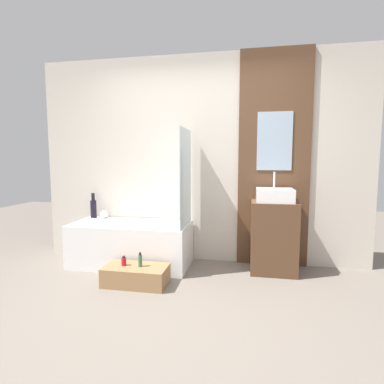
{
  "coord_description": "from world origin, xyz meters",
  "views": [
    {
      "loc": [
        0.63,
        -2.21,
        1.29
      ],
      "look_at": [
        0.08,
        0.72,
        0.98
      ],
      "focal_mm": 28.0,
      "sensor_mm": 36.0,
      "label": 1
    }
  ],
  "objects_px": {
    "sink": "(275,195)",
    "bottle_soap_primary": "(124,261)",
    "vase_round_light": "(104,214)",
    "bottle_soap_secondary": "(140,260)",
    "bathtub": "(131,244)",
    "wooden_step_bench": "(136,275)",
    "vase_tall_dark": "(93,208)"
  },
  "relations": [
    {
      "from": "sink",
      "to": "bottle_soap_primary",
      "type": "height_order",
      "value": "sink"
    },
    {
      "from": "vase_round_light",
      "to": "bottle_soap_secondary",
      "type": "bearing_deg",
      "value": -44.96
    },
    {
      "from": "bottle_soap_primary",
      "to": "bottle_soap_secondary",
      "type": "bearing_deg",
      "value": 0.0
    },
    {
      "from": "bathtub",
      "to": "bottle_soap_primary",
      "type": "height_order",
      "value": "bathtub"
    },
    {
      "from": "vase_round_light",
      "to": "wooden_step_bench",
      "type": "bearing_deg",
      "value": -46.81
    },
    {
      "from": "bathtub",
      "to": "vase_round_light",
      "type": "height_order",
      "value": "vase_round_light"
    },
    {
      "from": "bathtub",
      "to": "wooden_step_bench",
      "type": "xyz_separation_m",
      "value": [
        0.27,
        -0.56,
        -0.17
      ]
    },
    {
      "from": "bottle_soap_secondary",
      "to": "sink",
      "type": "bearing_deg",
      "value": 25.17
    },
    {
      "from": "vase_tall_dark",
      "to": "vase_round_light",
      "type": "bearing_deg",
      "value": -4.46
    },
    {
      "from": "wooden_step_bench",
      "to": "bottle_soap_primary",
      "type": "distance_m",
      "value": 0.19
    },
    {
      "from": "vase_tall_dark",
      "to": "vase_round_light",
      "type": "height_order",
      "value": "vase_tall_dark"
    },
    {
      "from": "vase_round_light",
      "to": "bottle_soap_primary",
      "type": "xyz_separation_m",
      "value": [
        0.61,
        -0.79,
        -0.34
      ]
    },
    {
      "from": "bathtub",
      "to": "bottle_soap_primary",
      "type": "bearing_deg",
      "value": -75.88
    },
    {
      "from": "wooden_step_bench",
      "to": "bottle_soap_primary",
      "type": "relative_size",
      "value": 6.54
    },
    {
      "from": "bathtub",
      "to": "vase_tall_dark",
      "type": "height_order",
      "value": "vase_tall_dark"
    },
    {
      "from": "sink",
      "to": "vase_tall_dark",
      "type": "relative_size",
      "value": 1.23
    },
    {
      "from": "wooden_step_bench",
      "to": "bottle_soap_secondary",
      "type": "height_order",
      "value": "bottle_soap_secondary"
    },
    {
      "from": "sink",
      "to": "bathtub",
      "type": "bearing_deg",
      "value": -176.84
    },
    {
      "from": "bottle_soap_secondary",
      "to": "wooden_step_bench",
      "type": "bearing_deg",
      "value": 180.0
    },
    {
      "from": "wooden_step_bench",
      "to": "vase_round_light",
      "type": "relative_size",
      "value": 6.3
    },
    {
      "from": "bathtub",
      "to": "bottle_soap_secondary",
      "type": "height_order",
      "value": "bathtub"
    },
    {
      "from": "bottle_soap_primary",
      "to": "sink",
      "type": "bearing_deg",
      "value": 22.57
    },
    {
      "from": "bottle_soap_secondary",
      "to": "vase_round_light",
      "type": "bearing_deg",
      "value": 135.04
    },
    {
      "from": "wooden_step_bench",
      "to": "vase_tall_dark",
      "type": "distance_m",
      "value": 1.33
    },
    {
      "from": "vase_round_light",
      "to": "bottle_soap_primary",
      "type": "distance_m",
      "value": 1.05
    },
    {
      "from": "bathtub",
      "to": "sink",
      "type": "bearing_deg",
      "value": 3.16
    },
    {
      "from": "bottle_soap_primary",
      "to": "bottle_soap_secondary",
      "type": "xyz_separation_m",
      "value": [
        0.18,
        0.0,
        0.02
      ]
    },
    {
      "from": "vase_round_light",
      "to": "bottle_soap_primary",
      "type": "bearing_deg",
      "value": -52.34
    },
    {
      "from": "wooden_step_bench",
      "to": "sink",
      "type": "xyz_separation_m",
      "value": [
        1.43,
        0.65,
        0.8
      ]
    },
    {
      "from": "wooden_step_bench",
      "to": "bottle_soap_primary",
      "type": "height_order",
      "value": "bottle_soap_primary"
    },
    {
      "from": "vase_round_light",
      "to": "bottle_soap_primary",
      "type": "height_order",
      "value": "vase_round_light"
    },
    {
      "from": "bathtub",
      "to": "vase_tall_dark",
      "type": "relative_size",
      "value": 4.34
    }
  ]
}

